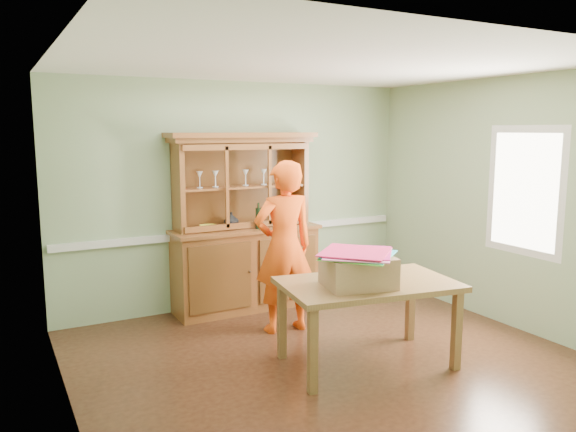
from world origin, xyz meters
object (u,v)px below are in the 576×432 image
person (284,247)px  cardboard_box (358,271)px  china_hutch (245,248)px  dining_table (368,291)px

person → cardboard_box: bearing=97.6°
china_hutch → dining_table: bearing=-81.2°
dining_table → cardboard_box: bearing=-146.4°
dining_table → person: 1.18m
china_hutch → dining_table: china_hutch is taller
person → china_hutch: bearing=-83.5°
china_hutch → cardboard_box: china_hutch is taller
dining_table → person: person is taller
china_hutch → person: (0.05, -0.91, 0.17)m
china_hutch → person: 0.93m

